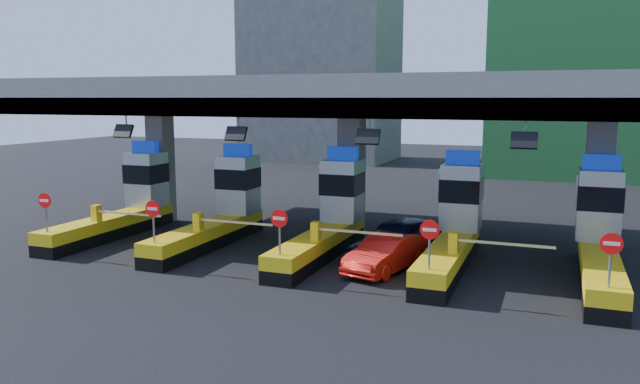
% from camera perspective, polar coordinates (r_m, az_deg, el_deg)
% --- Properties ---
extents(ground, '(120.00, 120.00, 0.00)m').
position_cam_1_polar(ground, '(25.31, 0.71, -5.55)').
color(ground, black).
rests_on(ground, ground).
extents(toll_canopy, '(28.00, 12.09, 7.00)m').
position_cam_1_polar(toll_canopy, '(27.25, 2.86, 8.47)').
color(toll_canopy, slate).
rests_on(toll_canopy, ground).
extents(toll_lane_far_left, '(4.43, 8.00, 4.16)m').
position_cam_1_polar(toll_lane_far_left, '(30.14, -17.21, -0.93)').
color(toll_lane_far_left, black).
rests_on(toll_lane_far_left, ground).
extents(toll_lane_left, '(4.43, 8.00, 4.16)m').
position_cam_1_polar(toll_lane_left, '(27.36, -8.94, -1.59)').
color(toll_lane_left, black).
rests_on(toll_lane_left, ground).
extents(toll_lane_center, '(4.43, 8.00, 4.16)m').
position_cam_1_polar(toll_lane_center, '(25.26, 0.94, -2.33)').
color(toll_lane_center, black).
rests_on(toll_lane_center, ground).
extents(toll_lane_right, '(4.43, 8.00, 4.16)m').
position_cam_1_polar(toll_lane_right, '(24.04, 12.22, -3.09)').
color(toll_lane_right, black).
rests_on(toll_lane_right, ground).
extents(toll_lane_far_right, '(4.43, 8.00, 4.16)m').
position_cam_1_polar(toll_lane_far_right, '(23.83, 24.20, -3.77)').
color(toll_lane_far_right, black).
rests_on(toll_lane_far_right, ground).
extents(bg_building_concrete, '(14.00, 10.00, 18.00)m').
position_cam_1_polar(bg_building_concrete, '(63.23, 0.16, 11.17)').
color(bg_building_concrete, '#4C4C49').
rests_on(bg_building_concrete, ground).
extents(van, '(3.52, 5.31, 1.68)m').
position_cam_1_polar(van, '(23.94, 7.24, -4.38)').
color(van, black).
rests_on(van, ground).
extents(red_car, '(2.41, 4.27, 1.33)m').
position_cam_1_polar(red_car, '(22.64, 6.11, -5.57)').
color(red_car, red).
rests_on(red_car, ground).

